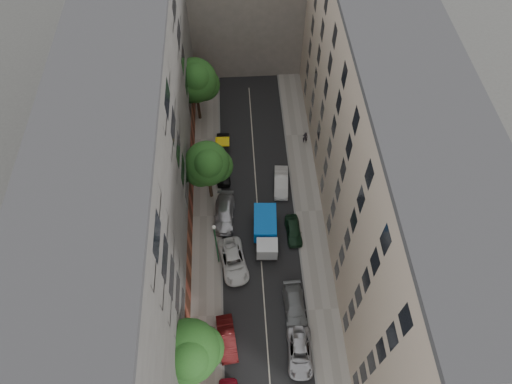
{
  "coord_description": "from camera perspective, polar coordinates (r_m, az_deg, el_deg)",
  "views": [
    {
      "loc": [
        -1.71,
        -26.0,
        41.84
      ],
      "look_at": [
        -0.28,
        -1.22,
        6.0
      ],
      "focal_mm": 32.0,
      "sensor_mm": 36.0,
      "label": 1
    }
  ],
  "objects": [
    {
      "name": "car_right_1",
      "position": [
        44.1,
        4.87,
        -14.09
      ],
      "size": [
        2.08,
        4.83,
        1.38
      ],
      "primitive_type": "imported",
      "rotation": [
        0.0,
        0.0,
        0.03
      ],
      "color": "slate",
      "rests_on": "ground"
    },
    {
      "name": "car_left_3",
      "position": [
        48.56,
        -3.99,
        -2.73
      ],
      "size": [
        2.51,
        5.26,
        1.48
      ],
      "primitive_type": "imported",
      "rotation": [
        0.0,
        0.0,
        -0.09
      ],
      "color": "#B6B5BA",
      "rests_on": "ground"
    },
    {
      "name": "car_right_0",
      "position": [
        42.86,
        5.49,
        -19.35
      ],
      "size": [
        2.42,
        4.84,
        1.32
      ],
      "primitive_type": "imported",
      "rotation": [
        0.0,
        0.0,
        -0.05
      ],
      "color": "#B1B1B5",
      "rests_on": "ground"
    },
    {
      "name": "tree_near",
      "position": [
        37.83,
        -8.32,
        -19.28
      ],
      "size": [
        5.3,
        5.02,
        8.34
      ],
      "color": "#382619",
      "rests_on": "sidewalk_left"
    },
    {
      "name": "road_surface",
      "position": [
        49.28,
        0.24,
        -2.79
      ],
      "size": [
        8.0,
        44.0,
        0.02
      ],
      "primitive_type": "cube",
      "color": "black",
      "rests_on": "ground"
    },
    {
      "name": "tree_far",
      "position": [
        54.19,
        -7.54,
        13.46
      ],
      "size": [
        5.41,
        5.16,
        8.86
      ],
      "color": "#382619",
      "rests_on": "sidewalk_left"
    },
    {
      "name": "car_left_4",
      "position": [
        51.82,
        -4.09,
        2.47
      ],
      "size": [
        1.56,
        3.84,
        1.31
      ],
      "primitive_type": "imported",
      "rotation": [
        0.0,
        0.0,
        -0.0
      ],
      "color": "black",
      "rests_on": "ground"
    },
    {
      "name": "tree_mid",
      "position": [
        46.17,
        -6.01,
        3.34
      ],
      "size": [
        4.94,
        4.61,
        8.22
      ],
      "color": "#382619",
      "rests_on": "sidewalk_left"
    },
    {
      "name": "car_right_2",
      "position": [
        47.67,
        4.71,
        -4.81
      ],
      "size": [
        1.69,
        3.85,
        1.29
      ],
      "primitive_type": "imported",
      "rotation": [
        0.0,
        0.0,
        0.04
      ],
      "color": "black",
      "rests_on": "ground"
    },
    {
      "name": "pedestrian",
      "position": [
        54.91,
        6.16,
        6.81
      ],
      "size": [
        0.67,
        0.5,
        1.66
      ],
      "primitive_type": "imported",
      "rotation": [
        0.0,
        0.0,
        2.96
      ],
      "color": "black",
      "rests_on": "sidewalk_right"
    },
    {
      "name": "lamp_post",
      "position": [
        42.83,
        -5.04,
        -6.11
      ],
      "size": [
        0.36,
        0.36,
        6.92
      ],
      "color": "#19572F",
      "rests_on": "sidewalk_left"
    },
    {
      "name": "ground",
      "position": [
        49.29,
        0.24,
        -2.79
      ],
      "size": [
        120.0,
        120.0,
        0.0
      ],
      "primitive_type": "plane",
      "color": "#4C4C49",
      "rests_on": "ground"
    },
    {
      "name": "building_right",
      "position": [
        43.03,
        15.14,
        5.09
      ],
      "size": [
        8.0,
        44.0,
        20.0
      ],
      "primitive_type": "cube",
      "color": "tan",
      "rests_on": "ground"
    },
    {
      "name": "sidewalk_left",
      "position": [
        49.34,
        -6.15,
        -3.04
      ],
      "size": [
        3.0,
        44.0,
        0.15
      ],
      "primitive_type": "cube",
      "color": "gray",
      "rests_on": "ground"
    },
    {
      "name": "building_left",
      "position": [
        42.14,
        -14.84,
        3.77
      ],
      "size": [
        8.0,
        44.0,
        20.0
      ],
      "primitive_type": "cube",
      "color": "#4F4D4A",
      "rests_on": "ground"
    },
    {
      "name": "sidewalk_right",
      "position": [
        49.72,
        6.59,
        -2.42
      ],
      "size": [
        3.0,
        44.0,
        0.15
      ],
      "primitive_type": "cube",
      "color": "gray",
      "rests_on": "ground"
    },
    {
      "name": "car_left_2",
      "position": [
        45.81,
        -2.85,
        -8.63
      ],
      "size": [
        3.3,
        5.62,
        1.47
      ],
      "primitive_type": "imported",
      "rotation": [
        0.0,
        0.0,
        0.17
      ],
      "color": "silver",
      "rests_on": "ground"
    },
    {
      "name": "car_left_1",
      "position": [
        43.06,
        -3.65,
        -17.8
      ],
      "size": [
        2.01,
        4.46,
        1.42
      ],
      "primitive_type": "imported",
      "rotation": [
        0.0,
        0.0,
        0.12
      ],
      "color": "#4E0F10",
      "rests_on": "ground"
    },
    {
      "name": "car_left_5",
      "position": [
        54.05,
        -4.16,
        5.53
      ],
      "size": [
        1.58,
        4.23,
        1.38
      ],
      "primitive_type": "imported",
      "rotation": [
        0.0,
        0.0,
        -0.03
      ],
      "color": "black",
      "rests_on": "ground"
    },
    {
      "name": "tarp_truck",
      "position": [
        46.58,
        1.21,
        -4.91
      ],
      "size": [
        2.5,
        5.7,
        2.58
      ],
      "rotation": [
        0.0,
        0.0,
        -0.06
      ],
      "color": "black",
      "rests_on": "ground"
    },
    {
      "name": "car_right_3",
      "position": [
        50.87,
        3.15,
        1.23
      ],
      "size": [
        1.89,
        4.45,
        1.43
      ],
      "primitive_type": "imported",
      "rotation": [
        0.0,
        0.0,
        -0.09
      ],
      "color": "silver",
      "rests_on": "ground"
    }
  ]
}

